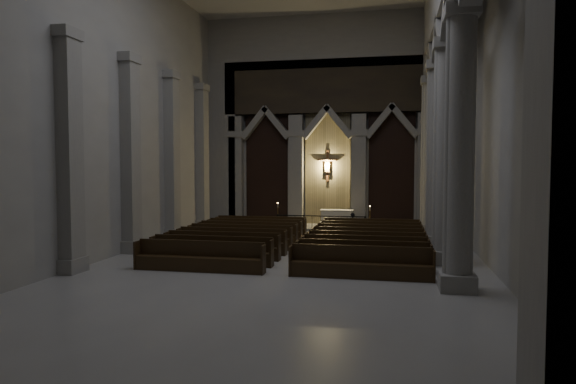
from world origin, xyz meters
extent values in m
plane|color=#9D9B95|center=(0.00, 0.00, 0.00)|extent=(24.00, 24.00, 0.00)
cube|color=#9A9790|center=(0.00, 12.00, 6.00)|extent=(14.00, 0.10, 12.00)
cube|color=#9A9790|center=(-7.00, 0.00, 6.00)|extent=(0.10, 24.00, 12.00)
cube|color=#9A9790|center=(7.00, 0.00, 6.00)|extent=(0.10, 24.00, 12.00)
cube|color=gray|center=(-5.40, 11.50, 3.20)|extent=(0.80, 0.50, 6.40)
cube|color=gray|center=(-5.40, 11.50, 0.25)|extent=(1.05, 0.70, 0.50)
cube|color=gray|center=(-5.40, 11.50, 5.35)|extent=(1.00, 0.65, 0.35)
cube|color=gray|center=(-1.80, 11.50, 3.20)|extent=(0.80, 0.50, 6.40)
cube|color=gray|center=(-1.80, 11.50, 0.25)|extent=(1.05, 0.70, 0.50)
cube|color=gray|center=(-1.80, 11.50, 5.35)|extent=(1.00, 0.65, 0.35)
cube|color=gray|center=(1.80, 11.50, 3.20)|extent=(0.80, 0.50, 6.40)
cube|color=gray|center=(1.80, 11.50, 0.25)|extent=(1.05, 0.70, 0.50)
cube|color=gray|center=(1.80, 11.50, 5.35)|extent=(1.00, 0.65, 0.35)
cube|color=gray|center=(5.40, 11.50, 3.20)|extent=(0.80, 0.50, 6.40)
cube|color=gray|center=(5.40, 11.50, 0.25)|extent=(1.05, 0.70, 0.50)
cube|color=gray|center=(5.40, 11.50, 5.35)|extent=(1.00, 0.65, 0.35)
cube|color=black|center=(-3.60, 11.85, 3.50)|extent=(2.60, 0.15, 7.00)
cube|color=#8E805B|center=(0.00, 11.85, 3.50)|extent=(2.60, 0.15, 7.00)
cube|color=black|center=(3.60, 11.85, 3.50)|extent=(2.60, 0.15, 7.00)
cube|color=black|center=(0.00, 11.50, 8.00)|extent=(12.00, 0.50, 3.00)
cube|color=gray|center=(-6.20, 11.50, 4.50)|extent=(1.60, 0.50, 9.00)
cube|color=gray|center=(6.20, 11.50, 4.50)|extent=(1.60, 0.50, 9.00)
cube|color=gray|center=(0.00, 11.50, 10.50)|extent=(14.00, 0.50, 3.00)
plane|color=#FFD772|center=(0.00, 11.82, 3.50)|extent=(1.50, 0.00, 1.50)
cube|color=#57321E|center=(0.00, 11.73, 3.50)|extent=(0.13, 0.08, 1.80)
cube|color=#57321E|center=(0.00, 11.73, 3.85)|extent=(1.10, 0.08, 0.13)
cube|color=#A2805E|center=(0.00, 11.67, 3.45)|extent=(0.26, 0.10, 0.60)
sphere|color=#A2805E|center=(0.00, 11.67, 3.85)|extent=(0.17, 0.17, 0.17)
cylinder|color=#A2805E|center=(-0.26, 11.67, 3.82)|extent=(0.45, 0.08, 0.08)
cylinder|color=#A2805E|center=(0.26, 11.67, 3.82)|extent=(0.45, 0.08, 0.08)
cube|color=gray|center=(5.50, 9.50, 0.25)|extent=(1.00, 1.00, 0.50)
cylinder|color=gray|center=(5.50, 9.50, 4.00)|extent=(0.70, 0.70, 7.50)
cube|color=gray|center=(5.50, 9.50, 7.85)|extent=(0.95, 0.95, 0.35)
cube|color=gray|center=(5.50, 5.50, 0.25)|extent=(1.00, 1.00, 0.50)
cylinder|color=gray|center=(5.50, 5.50, 4.00)|extent=(0.70, 0.70, 7.50)
cube|color=gray|center=(5.50, 5.50, 7.85)|extent=(0.95, 0.95, 0.35)
cube|color=gray|center=(5.50, 1.50, 0.25)|extent=(1.00, 1.00, 0.50)
cylinder|color=gray|center=(5.50, 1.50, 4.00)|extent=(0.70, 0.70, 7.50)
cube|color=gray|center=(5.50, 1.50, 7.85)|extent=(0.95, 0.95, 0.35)
cube|color=gray|center=(5.50, -2.50, 0.25)|extent=(1.00, 1.00, 0.50)
cylinder|color=gray|center=(5.50, -2.50, 4.00)|extent=(0.70, 0.70, 7.50)
cube|color=gray|center=(5.50, -2.50, 7.85)|extent=(0.95, 0.95, 0.35)
cube|color=gray|center=(5.50, 11.40, 4.60)|extent=(0.55, 1.20, 9.20)
cube|color=gray|center=(5.50, -11.40, 4.60)|extent=(0.55, 1.20, 9.20)
cube|color=gray|center=(-6.75, 9.50, 0.25)|extent=(0.60, 1.00, 0.50)
cube|color=gray|center=(-6.75, 9.50, 4.00)|extent=(0.50, 0.80, 7.50)
cube|color=gray|center=(-6.75, 9.50, 7.85)|extent=(0.60, 1.00, 0.35)
cube|color=gray|center=(-6.75, 5.50, 0.25)|extent=(0.60, 1.00, 0.50)
cube|color=gray|center=(-6.75, 5.50, 4.00)|extent=(0.50, 0.80, 7.50)
cube|color=gray|center=(-6.75, 5.50, 7.85)|extent=(0.60, 1.00, 0.35)
cube|color=gray|center=(-6.75, 1.50, 0.25)|extent=(0.60, 1.00, 0.50)
cube|color=gray|center=(-6.75, 1.50, 4.00)|extent=(0.50, 0.80, 7.50)
cube|color=gray|center=(-6.75, 1.50, 7.85)|extent=(0.60, 1.00, 0.35)
cube|color=gray|center=(-6.75, -2.50, 0.25)|extent=(0.60, 1.00, 0.50)
cube|color=gray|center=(-6.75, -2.50, 4.00)|extent=(0.50, 0.80, 7.50)
cube|color=gray|center=(-6.75, -2.50, 7.85)|extent=(0.60, 1.00, 0.35)
cube|color=gray|center=(0.00, 10.60, 0.07)|extent=(8.50, 2.60, 0.15)
cube|color=beige|center=(0.67, 10.65, 0.59)|extent=(1.68, 0.65, 0.89)
cube|color=white|center=(0.67, 10.65, 1.06)|extent=(1.82, 0.73, 0.04)
cube|color=black|center=(0.00, 8.96, 0.88)|extent=(4.62, 0.05, 0.05)
cube|color=black|center=(-2.31, 8.96, 0.46)|extent=(0.09, 0.09, 0.92)
cube|color=black|center=(2.31, 8.96, 0.46)|extent=(0.09, 0.09, 0.92)
cylinder|color=black|center=(-1.85, 8.96, 0.43)|extent=(0.02, 0.02, 0.85)
cylinder|color=black|center=(-1.39, 8.96, 0.43)|extent=(0.02, 0.02, 0.85)
cylinder|color=black|center=(-0.92, 8.96, 0.43)|extent=(0.02, 0.02, 0.85)
cylinder|color=black|center=(-0.46, 8.96, 0.43)|extent=(0.02, 0.02, 0.85)
cylinder|color=black|center=(0.00, 8.96, 0.43)|extent=(0.02, 0.02, 0.85)
cylinder|color=black|center=(0.46, 8.96, 0.43)|extent=(0.02, 0.02, 0.85)
cylinder|color=black|center=(0.92, 8.96, 0.43)|extent=(0.02, 0.02, 0.85)
cylinder|color=black|center=(1.39, 8.96, 0.43)|extent=(0.02, 0.02, 0.85)
cylinder|color=black|center=(1.85, 8.96, 0.43)|extent=(0.02, 0.02, 0.85)
cylinder|color=olive|center=(-2.37, 9.23, 0.03)|extent=(0.26, 0.26, 0.05)
cylinder|color=olive|center=(-2.37, 9.23, 0.65)|extent=(0.04, 0.04, 1.25)
cylinder|color=olive|center=(-2.37, 9.23, 1.27)|extent=(0.13, 0.13, 0.02)
cylinder|color=beige|center=(-2.37, 9.23, 1.39)|extent=(0.05, 0.05, 0.22)
sphere|color=#F1B254|center=(-2.37, 9.23, 1.52)|extent=(0.05, 0.05, 0.05)
cylinder|color=olive|center=(2.53, 9.36, 0.03)|extent=(0.24, 0.24, 0.05)
cylinder|color=olive|center=(2.53, 9.36, 0.60)|extent=(0.04, 0.04, 1.15)
cylinder|color=olive|center=(2.53, 9.36, 1.18)|extent=(0.12, 0.12, 0.02)
cylinder|color=beige|center=(2.53, 9.36, 1.28)|extent=(0.05, 0.05, 0.20)
sphere|color=#F1B254|center=(2.53, 9.36, 1.40)|extent=(0.04, 0.04, 0.04)
cube|color=black|center=(-2.70, 6.78, 0.24)|extent=(4.48, 0.43, 0.48)
cube|color=black|center=(-2.70, 6.98, 0.75)|extent=(4.48, 0.07, 0.53)
cube|color=black|center=(-4.94, 6.78, 0.48)|extent=(0.06, 0.48, 0.96)
cube|color=black|center=(-0.46, 6.78, 0.48)|extent=(0.06, 0.48, 0.96)
cube|color=black|center=(2.70, 6.78, 0.24)|extent=(4.48, 0.43, 0.48)
cube|color=black|center=(2.70, 6.98, 0.75)|extent=(4.48, 0.07, 0.53)
cube|color=black|center=(0.46, 6.78, 0.48)|extent=(0.06, 0.48, 0.96)
cube|color=black|center=(4.94, 6.78, 0.48)|extent=(0.06, 0.48, 0.96)
cube|color=black|center=(-2.70, 5.60, 0.24)|extent=(4.48, 0.43, 0.48)
cube|color=black|center=(-2.70, 5.80, 0.75)|extent=(4.48, 0.07, 0.53)
cube|color=black|center=(-4.94, 5.60, 0.48)|extent=(0.06, 0.48, 0.96)
cube|color=black|center=(-0.46, 5.60, 0.48)|extent=(0.06, 0.48, 0.96)
cube|color=black|center=(2.70, 5.60, 0.24)|extent=(4.48, 0.43, 0.48)
cube|color=black|center=(2.70, 5.80, 0.75)|extent=(4.48, 0.07, 0.53)
cube|color=black|center=(0.46, 5.60, 0.48)|extent=(0.06, 0.48, 0.96)
cube|color=black|center=(4.94, 5.60, 0.48)|extent=(0.06, 0.48, 0.96)
cube|color=black|center=(-2.70, 4.42, 0.24)|extent=(4.48, 0.43, 0.48)
cube|color=black|center=(-2.70, 4.62, 0.75)|extent=(4.48, 0.07, 0.53)
cube|color=black|center=(-4.94, 4.42, 0.48)|extent=(0.06, 0.48, 0.96)
cube|color=black|center=(-0.46, 4.42, 0.48)|extent=(0.06, 0.48, 0.96)
cube|color=black|center=(2.70, 4.42, 0.24)|extent=(4.48, 0.43, 0.48)
cube|color=black|center=(2.70, 4.62, 0.75)|extent=(4.48, 0.07, 0.53)
cube|color=black|center=(0.46, 4.42, 0.48)|extent=(0.06, 0.48, 0.96)
cube|color=black|center=(4.94, 4.42, 0.48)|extent=(0.06, 0.48, 0.96)
cube|color=black|center=(-2.70, 3.24, 0.24)|extent=(4.48, 0.43, 0.48)
cube|color=black|center=(-2.70, 3.45, 0.75)|extent=(4.48, 0.07, 0.53)
cube|color=black|center=(-4.94, 3.24, 0.48)|extent=(0.06, 0.48, 0.96)
cube|color=black|center=(-0.46, 3.24, 0.48)|extent=(0.06, 0.48, 0.96)
cube|color=black|center=(2.70, 3.24, 0.24)|extent=(4.48, 0.43, 0.48)
cube|color=black|center=(2.70, 3.45, 0.75)|extent=(4.48, 0.07, 0.53)
cube|color=black|center=(0.46, 3.24, 0.48)|extent=(0.06, 0.48, 0.96)
cube|color=black|center=(4.94, 3.24, 0.48)|extent=(0.06, 0.48, 0.96)
cube|color=black|center=(-2.70, 2.06, 0.24)|extent=(4.48, 0.43, 0.48)
cube|color=black|center=(-2.70, 2.27, 0.75)|extent=(4.48, 0.07, 0.53)
cube|color=black|center=(-4.94, 2.06, 0.48)|extent=(0.06, 0.48, 0.96)
cube|color=black|center=(-0.46, 2.06, 0.48)|extent=(0.06, 0.48, 0.96)
cube|color=black|center=(2.70, 2.06, 0.24)|extent=(4.48, 0.43, 0.48)
cube|color=black|center=(2.70, 2.27, 0.75)|extent=(4.48, 0.07, 0.53)
cube|color=black|center=(0.46, 2.06, 0.48)|extent=(0.06, 0.48, 0.96)
cube|color=black|center=(4.94, 2.06, 0.48)|extent=(0.06, 0.48, 0.96)
cube|color=black|center=(-2.70, 0.88, 0.24)|extent=(4.48, 0.43, 0.48)
cube|color=black|center=(-2.70, 1.09, 0.75)|extent=(4.48, 0.07, 0.53)
cube|color=black|center=(-4.94, 0.88, 0.48)|extent=(0.06, 0.48, 0.96)
cube|color=black|center=(-0.46, 0.88, 0.48)|extent=(0.06, 0.48, 0.96)
cube|color=black|center=(2.70, 0.88, 0.24)|extent=(4.48, 0.43, 0.48)
cube|color=black|center=(2.70, 1.09, 0.75)|extent=(4.48, 0.07, 0.53)
cube|color=black|center=(0.46, 0.88, 0.48)|extent=(0.06, 0.48, 0.96)
cube|color=black|center=(4.94, 0.88, 0.48)|extent=(0.06, 0.48, 0.96)
cube|color=black|center=(-2.70, -0.30, 0.24)|extent=(4.48, 0.43, 0.48)
cube|color=black|center=(-2.70, -0.09, 0.75)|extent=(4.48, 0.07, 0.53)
cube|color=black|center=(-4.94, -0.30, 0.48)|extent=(0.06, 0.48, 0.96)
cube|color=black|center=(-0.46, -0.30, 0.48)|extent=(0.06, 0.48, 0.96)
cube|color=black|center=(2.70, -0.30, 0.24)|extent=(4.48, 0.43, 0.48)
cube|color=black|center=(2.70, -0.09, 0.75)|extent=(4.48, 0.07, 0.53)
cube|color=black|center=(0.46, -0.30, 0.48)|extent=(0.06, 0.48, 0.96)
cube|color=black|center=(4.94, -0.30, 0.48)|extent=(0.06, 0.48, 0.96)
cube|color=black|center=(-2.70, -1.48, 0.24)|extent=(4.48, 0.43, 0.48)
cube|color=black|center=(-2.70, -1.27, 0.75)|extent=(4.48, 0.07, 0.53)
cube|color=black|center=(-4.94, -1.48, 0.48)|extent=(0.06, 0.48, 0.96)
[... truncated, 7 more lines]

